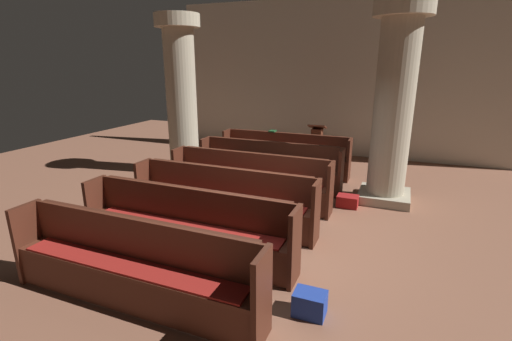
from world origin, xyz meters
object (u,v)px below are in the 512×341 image
at_px(pew_row_2, 249,178).
at_px(pew_row_4, 186,224).
at_px(lectern, 316,146).
at_px(hymn_book, 272,131).
at_px(pew_row_1, 269,164).
at_px(kneeler_box_blue, 310,304).
at_px(pew_row_0, 285,153).
at_px(pew_row_5, 131,263).
at_px(pew_row_3, 223,197).
at_px(pillar_aisle_side, 394,103).
at_px(pillar_far_side, 181,94).
at_px(kneeler_box_red, 347,201).

distance_m(pew_row_2, pew_row_4, 2.27).
bearing_deg(lectern, hymn_book, -126.92).
relative_size(pew_row_1, kneeler_box_blue, 9.13).
xyz_separation_m(pew_row_0, pew_row_5, (0.00, -5.67, 0.00)).
distance_m(pew_row_0, pew_row_3, 3.40).
height_order(pew_row_2, hymn_book, hymn_book).
bearing_deg(pillar_aisle_side, pew_row_0, 157.02).
xyz_separation_m(pew_row_1, kneeler_box_blue, (1.94, -3.95, -0.40)).
relative_size(pew_row_3, pillar_aisle_side, 0.86).
bearing_deg(pew_row_0, kneeler_box_blue, -69.17).
bearing_deg(pillar_far_side, lectern, 36.56).
xyz_separation_m(pew_row_1, kneeler_box_red, (1.84, -0.56, -0.42)).
relative_size(pew_row_1, pew_row_3, 1.00).
distance_m(pew_row_1, lectern, 2.56).
bearing_deg(pew_row_1, pew_row_5, -90.00).
bearing_deg(pew_row_3, hymn_book, 96.30).
distance_m(pew_row_0, hymn_book, 0.66).
bearing_deg(hymn_book, pew_row_4, -85.20).
distance_m(pillar_far_side, kneeler_box_red, 4.75).
height_order(pew_row_5, kneeler_box_blue, pew_row_5).
bearing_deg(pillar_aisle_side, pillar_far_side, 176.99).
bearing_deg(pew_row_3, kneeler_box_red, 42.82).
height_order(pillar_aisle_side, lectern, pillar_aisle_side).
height_order(pew_row_1, pillar_aisle_side, pillar_aisle_side).
distance_m(pillar_aisle_side, lectern, 3.49).
xyz_separation_m(pew_row_2, hymn_book, (-0.40, 2.46, 0.49)).
relative_size(pew_row_3, kneeler_box_red, 8.15).
height_order(kneeler_box_blue, kneeler_box_red, kneeler_box_blue).
bearing_deg(kneeler_box_red, pew_row_5, -114.87).
bearing_deg(pillar_far_side, pew_row_0, 18.09).
bearing_deg(pew_row_2, pew_row_4, -90.00).
distance_m(pew_row_3, lectern, 4.81).
bearing_deg(pillar_far_side, pew_row_5, -63.48).
xyz_separation_m(pew_row_3, pew_row_4, (0.00, -1.13, 0.00)).
height_order(pew_row_2, pew_row_5, same).
distance_m(pew_row_2, pillar_aisle_side, 3.12).
xyz_separation_m(pew_row_2, pillar_aisle_side, (2.48, 1.21, 1.44)).
distance_m(pew_row_5, pillar_far_side, 5.63).
distance_m(pew_row_5, lectern, 7.06).
height_order(pillar_aisle_side, kneeler_box_red, pillar_aisle_side).
height_order(pew_row_0, lectern, lectern).
distance_m(pew_row_3, kneeler_box_red, 2.55).
bearing_deg(pew_row_3, kneeler_box_blue, -41.04).
relative_size(pew_row_2, pew_row_4, 1.00).
distance_m(pew_row_1, kneeler_box_red, 1.97).
distance_m(pew_row_4, kneeler_box_red, 3.41).
xyz_separation_m(pew_row_4, hymn_book, (-0.40, 4.72, 0.49)).
xyz_separation_m(kneeler_box_blue, kneeler_box_red, (-0.09, 3.39, -0.02)).
bearing_deg(pew_row_4, lectern, 85.20).
bearing_deg(kneeler_box_red, pew_row_0, 137.38).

